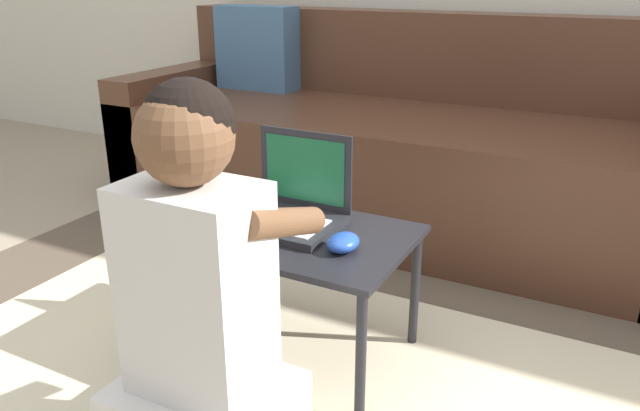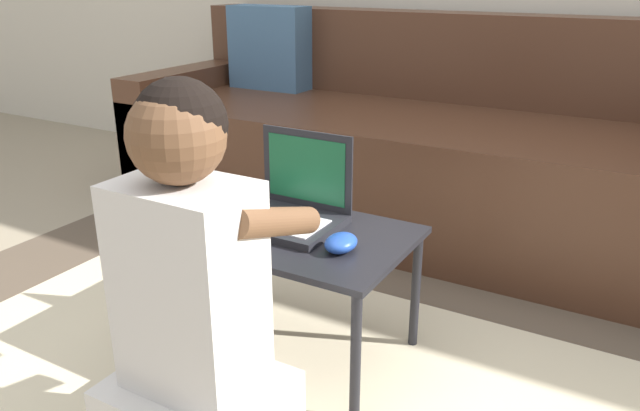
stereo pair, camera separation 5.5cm
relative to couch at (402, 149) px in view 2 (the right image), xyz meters
The scene contains 7 objects.
ground_plane 1.28m from the couch, 78.49° to the right, with size 16.00×16.00×0.00m, color gray.
area_rug 1.28m from the couch, 83.76° to the right, with size 2.48×1.66×0.01m.
couch is the anchor object (origin of this frame).
laptop_desk 1.05m from the couch, 82.51° to the right, with size 0.59×0.39×0.35m.
laptop 1.01m from the couch, 83.51° to the right, with size 0.26×0.22×0.23m.
computer_mouse 1.12m from the couch, 74.36° to the right, with size 0.07×0.09×0.04m.
person_seated 1.46m from the couch, 83.02° to the right, with size 0.34×0.39×0.79m.
Camera 2 is at (0.66, -1.01, 0.96)m, focal length 35.00 mm.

